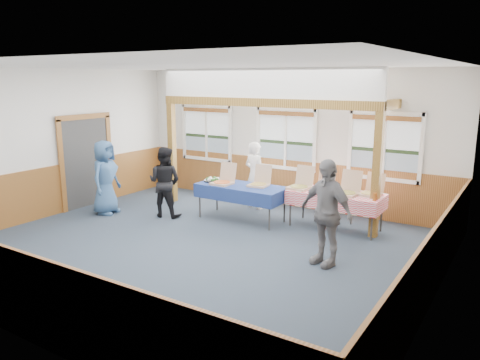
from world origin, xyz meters
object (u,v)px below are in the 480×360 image
table_right (336,195)px  person_grey (326,212)px  man_blue (105,177)px  woman_black (165,182)px  woman_white (255,175)px  table_left (241,188)px

table_right → person_grey: bearing=-69.2°
man_blue → woman_black: bearing=-80.6°
person_grey → woman_white: bearing=158.8°
woman_white → man_blue: 3.38m
woman_black → person_grey: 4.08m
woman_white → woman_black: woman_white is taller
table_left → woman_black: 1.70m
table_right → table_left: bearing=-160.9°
woman_white → person_grey: 3.55m
woman_white → man_blue: (-2.59, -2.17, 0.04)m
table_right → man_blue: size_ratio=1.16×
table_right → person_grey: 1.93m
table_right → woman_white: (-2.16, 0.46, 0.08)m
woman_white → table_right: bearing=-179.7°
woman_black → man_blue: man_blue is taller
woman_white → person_grey: bearing=151.7°
woman_black → person_grey: person_grey is taller
woman_white → man_blue: size_ratio=0.95×
man_blue → person_grey: size_ratio=0.95×
table_right → man_blue: bearing=-155.5°
table_left → woman_black: woman_black is taller
table_left → table_right: same height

